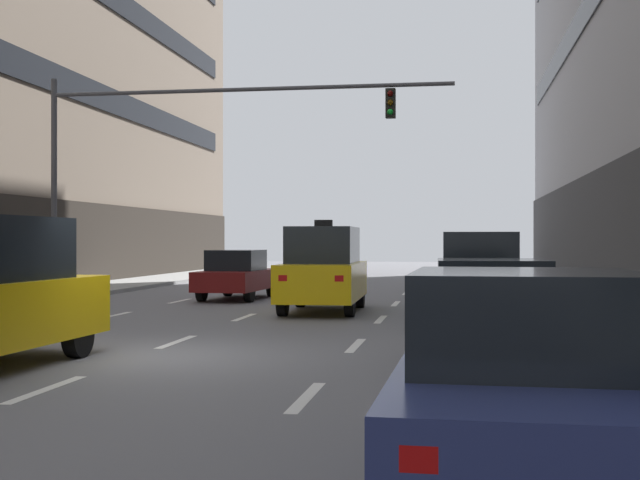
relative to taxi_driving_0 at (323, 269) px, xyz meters
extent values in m
plane|color=slate|center=(-1.65, -8.94, -1.11)|extent=(120.00, 120.00, 0.00)
cube|color=silver|center=(-4.97, -6.94, -1.10)|extent=(0.16, 2.00, 0.01)
cube|color=silver|center=(-4.97, -1.94, -1.10)|extent=(0.16, 2.00, 0.01)
cube|color=silver|center=(-4.97, 3.06, -1.10)|extent=(0.16, 2.00, 0.01)
cube|color=silver|center=(-4.97, 8.06, -1.10)|extent=(0.16, 2.00, 0.01)
cube|color=silver|center=(-4.97, 13.06, -1.10)|extent=(0.16, 2.00, 0.01)
cube|color=silver|center=(-4.97, 18.06, -1.10)|extent=(0.16, 2.00, 0.01)
cube|color=silver|center=(-4.97, 23.06, -1.10)|extent=(0.16, 2.00, 0.01)
cube|color=silver|center=(-1.65, -11.94, -1.10)|extent=(0.16, 2.00, 0.01)
cube|color=silver|center=(-1.65, -6.94, -1.10)|extent=(0.16, 2.00, 0.01)
cube|color=silver|center=(-1.65, -1.94, -1.10)|extent=(0.16, 2.00, 0.01)
cube|color=silver|center=(-1.65, 3.06, -1.10)|extent=(0.16, 2.00, 0.01)
cube|color=silver|center=(-1.65, 8.06, -1.10)|extent=(0.16, 2.00, 0.01)
cube|color=silver|center=(-1.65, 13.06, -1.10)|extent=(0.16, 2.00, 0.01)
cube|color=silver|center=(-1.65, 18.06, -1.10)|extent=(0.16, 2.00, 0.01)
cube|color=silver|center=(-1.65, 23.06, -1.10)|extent=(0.16, 2.00, 0.01)
cube|color=silver|center=(1.68, -11.94, -1.10)|extent=(0.16, 2.00, 0.01)
cube|color=silver|center=(1.68, -6.94, -1.10)|extent=(0.16, 2.00, 0.01)
cube|color=silver|center=(1.68, -1.94, -1.10)|extent=(0.16, 2.00, 0.01)
cube|color=silver|center=(1.68, 3.06, -1.10)|extent=(0.16, 2.00, 0.01)
cube|color=silver|center=(1.68, 8.06, -1.10)|extent=(0.16, 2.00, 0.01)
cube|color=silver|center=(1.68, 13.06, -1.10)|extent=(0.16, 2.00, 0.01)
cube|color=silver|center=(1.68, 18.06, -1.10)|extent=(0.16, 2.00, 0.01)
cube|color=silver|center=(1.68, 23.06, -1.10)|extent=(0.16, 2.00, 0.01)
cylinder|color=black|center=(-0.87, 1.39, -0.76)|extent=(0.25, 0.69, 0.69)
cylinder|color=black|center=(0.80, 1.43, -0.76)|extent=(0.25, 0.69, 0.69)
cylinder|color=black|center=(-0.80, -1.43, -0.76)|extent=(0.25, 0.69, 0.69)
cylinder|color=black|center=(0.87, -1.39, -0.76)|extent=(0.25, 0.69, 0.69)
cube|color=yellow|center=(0.00, 0.00, -0.29)|extent=(2.04, 4.64, 0.94)
cube|color=black|center=(0.00, 0.00, 0.64)|extent=(1.74, 2.75, 0.94)
cube|color=white|center=(-0.73, 2.24, -0.13)|extent=(0.21, 0.09, 0.15)
cube|color=red|center=(-0.61, -2.27, -0.13)|extent=(0.21, 0.09, 0.15)
cube|color=white|center=(0.61, 2.27, -0.13)|extent=(0.21, 0.09, 0.15)
cube|color=red|center=(0.73, -2.24, -0.13)|extent=(0.21, 0.09, 0.15)
cube|color=black|center=(0.00, 0.00, 1.21)|extent=(0.46, 0.22, 0.19)
cylinder|color=black|center=(-4.13, 5.59, -0.79)|extent=(0.24, 0.64, 0.63)
cylinder|color=black|center=(-2.62, 5.52, -0.79)|extent=(0.24, 0.64, 0.63)
cylinder|color=black|center=(-4.25, 3.03, -0.79)|extent=(0.24, 0.64, 0.63)
cylinder|color=black|center=(-2.74, 2.96, -0.79)|extent=(0.24, 0.64, 0.63)
cube|color=maroon|center=(-3.43, 4.27, -0.49)|extent=(1.94, 4.25, 0.61)
cube|color=black|center=(-3.44, 4.09, 0.14)|extent=(1.60, 1.87, 0.65)
cube|color=white|center=(-3.95, 6.35, -0.38)|extent=(0.19, 0.08, 0.13)
cube|color=red|center=(-4.14, 2.26, -0.38)|extent=(0.19, 0.08, 0.13)
cube|color=white|center=(-2.73, 6.29, -0.38)|extent=(0.19, 0.08, 0.13)
cube|color=red|center=(-2.92, 2.20, -0.38)|extent=(0.19, 0.08, 0.13)
cylinder|color=black|center=(-2.53, -9.18, -0.76)|extent=(0.26, 0.70, 0.69)
cube|color=white|center=(-4.00, -8.27, -0.13)|extent=(0.21, 0.09, 0.15)
cube|color=white|center=(-2.65, -8.32, -0.13)|extent=(0.21, 0.09, 0.15)
cylinder|color=black|center=(3.18, -14.00, -0.78)|extent=(0.23, 0.67, 0.66)
cylinder|color=black|center=(4.78, -14.03, -0.78)|extent=(0.23, 0.67, 0.66)
cube|color=navy|center=(3.95, -15.37, -0.46)|extent=(1.94, 4.45, 0.64)
cube|color=black|center=(3.94, -15.57, 0.21)|extent=(1.64, 1.94, 0.68)
cube|color=white|center=(3.35, -13.19, -0.34)|extent=(0.20, 0.08, 0.14)
cube|color=red|center=(3.26, -17.52, -0.34)|extent=(0.20, 0.08, 0.14)
cube|color=white|center=(4.64, -13.22, -0.34)|extent=(0.20, 0.08, 0.14)
cylinder|color=black|center=(3.14, -7.89, -0.79)|extent=(0.23, 0.64, 0.64)
cylinder|color=black|center=(4.69, -7.85, -0.79)|extent=(0.23, 0.64, 0.64)
cylinder|color=black|center=(3.21, -10.50, -0.79)|extent=(0.23, 0.64, 0.64)
cylinder|color=black|center=(4.76, -10.46, -0.79)|extent=(0.23, 0.64, 0.64)
cube|color=black|center=(3.95, -9.17, -0.48)|extent=(1.89, 4.31, 0.62)
cube|color=black|center=(3.95, -9.37, 0.16)|extent=(1.60, 1.88, 0.66)
cube|color=white|center=(3.27, -7.10, -0.37)|extent=(0.20, 0.08, 0.14)
cube|color=red|center=(3.38, -11.28, -0.37)|extent=(0.20, 0.08, 0.14)
cube|color=white|center=(4.52, -7.07, -0.37)|extent=(0.20, 0.08, 0.14)
cube|color=red|center=(4.63, -11.25, -0.37)|extent=(0.20, 0.08, 0.14)
cylinder|color=black|center=(3.17, -1.76, -0.79)|extent=(0.21, 0.64, 0.63)
cylinder|color=black|center=(4.71, -1.75, -0.79)|extent=(0.21, 0.64, 0.63)
cylinder|color=black|center=(3.19, -4.36, -0.79)|extent=(0.21, 0.64, 0.63)
cylinder|color=black|center=(4.72, -4.35, -0.79)|extent=(0.21, 0.64, 0.63)
cube|color=black|center=(3.95, -3.06, -0.36)|extent=(1.79, 4.24, 0.87)
cube|color=black|center=(3.95, -3.06, 0.51)|extent=(1.55, 2.51, 0.87)
cube|color=white|center=(3.32, -0.98, -0.21)|extent=(0.19, 0.08, 0.13)
cube|color=red|center=(3.34, -5.14, -0.21)|extent=(0.19, 0.08, 0.13)
cube|color=white|center=(4.56, -0.98, -0.21)|extent=(0.19, 0.08, 0.13)
cube|color=red|center=(4.58, -5.13, -0.21)|extent=(0.19, 0.08, 0.13)
cylinder|color=#4C4C51|center=(-8.69, 2.26, 2.36)|extent=(0.18, 0.18, 6.66)
cylinder|color=#4C4C51|center=(-2.65, 2.26, 5.20)|extent=(12.09, 0.12, 0.12)
cube|color=black|center=(1.59, 2.26, 4.68)|extent=(0.28, 0.24, 0.84)
sphere|color=#4B0704|center=(1.59, 2.12, 4.94)|extent=(0.17, 0.17, 0.17)
sphere|color=#523505|center=(1.59, 2.12, 4.68)|extent=(0.17, 0.17, 0.17)
sphere|color=green|center=(1.59, 2.12, 4.42)|extent=(0.17, 0.17, 0.17)
camera|label=1|loc=(3.45, -21.86, 0.77)|focal=47.40mm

